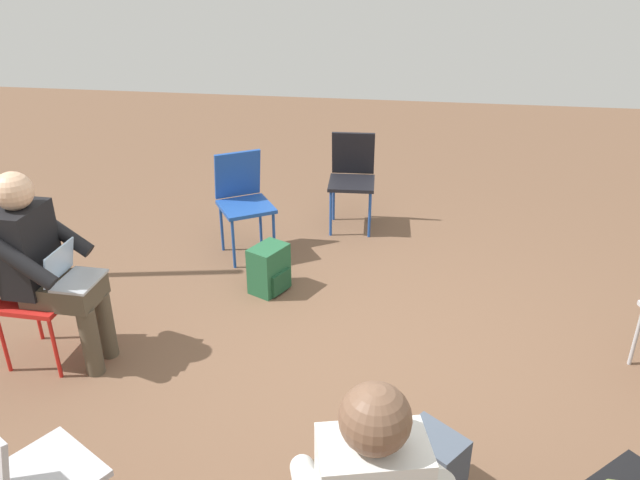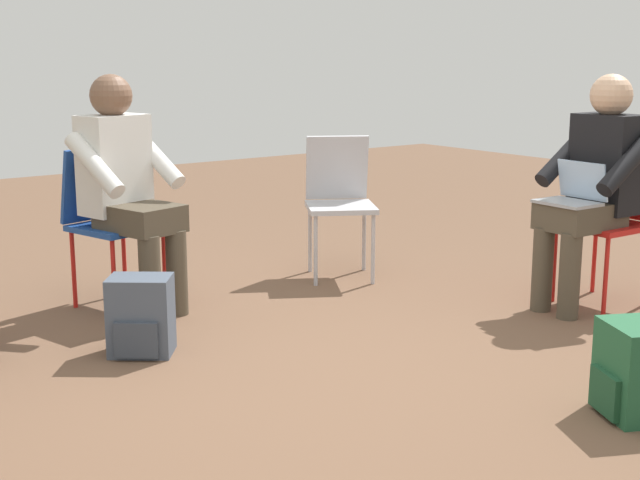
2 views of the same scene
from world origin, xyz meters
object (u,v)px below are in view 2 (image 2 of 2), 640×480
at_px(person_in_white, 126,181).
at_px(backpack_by_empty_chair, 141,320).
at_px(chair_northeast, 339,195).
at_px(chair_north, 108,215).
at_px(chair_east, 612,213).
at_px(person_with_laptop, 594,180).
at_px(backpack_near_laptop_user, 633,376).

relative_size(person_in_white, backpack_by_empty_chair, 3.44).
xyz_separation_m(chair_northeast, chair_north, (-1.39, 0.24, 0.00)).
relative_size(chair_east, chair_north, 1.00).
distance_m(chair_east, chair_northeast, 1.58).
xyz_separation_m(chair_northeast, person_in_white, (-1.35, 0.07, 0.20)).
distance_m(chair_east, person_in_white, 2.60).
relative_size(person_with_laptop, backpack_near_laptop_user, 3.44).
height_order(chair_north, backpack_near_laptop_user, chair_north).
xyz_separation_m(chair_northeast, backpack_near_laptop_user, (-0.45, -2.37, -0.34)).
height_order(chair_east, chair_north, same).
distance_m(chair_north, backpack_near_laptop_user, 2.79).
bearing_deg(chair_north, chair_east, 129.83).
distance_m(chair_east, backpack_by_empty_chair, 2.57).
bearing_deg(chair_north, backpack_by_empty_chair, 60.54).
distance_m(chair_northeast, chair_north, 1.41).
bearing_deg(chair_north, backpack_near_laptop_user, 95.51).
bearing_deg(chair_northeast, chair_east, 151.55).
height_order(chair_east, person_in_white, person_in_white).
xyz_separation_m(person_in_white, backpack_near_laptop_user, (0.90, -2.45, -0.54)).
bearing_deg(chair_northeast, backpack_by_empty_chair, 51.27).
relative_size(person_in_white, backpack_near_laptop_user, 3.44).
distance_m(chair_north, person_in_white, 0.26).
relative_size(backpack_near_laptop_user, backpack_by_empty_chair, 1.00).
relative_size(chair_east, person_in_white, 0.69).
bearing_deg(person_with_laptop, chair_northeast, 27.45).
xyz_separation_m(person_with_laptop, backpack_near_laptop_user, (-1.09, -1.02, -0.53)).
distance_m(person_in_white, backpack_by_empty_chair, 0.91).
bearing_deg(chair_northeast, person_in_white, 27.39).
distance_m(chair_north, backpack_by_empty_chair, 0.94).
bearing_deg(backpack_near_laptop_user, person_with_laptop, 43.12).
bearing_deg(chair_northeast, chair_north, 20.92).
bearing_deg(chair_northeast, backpack_near_laptop_user, 109.86).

